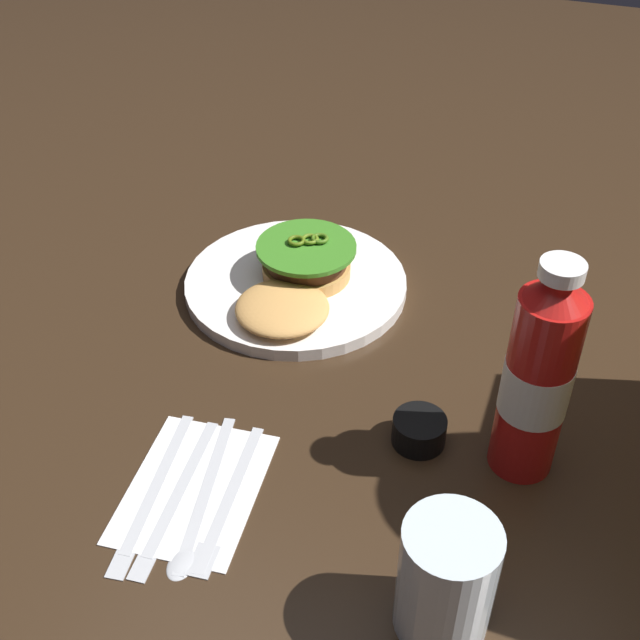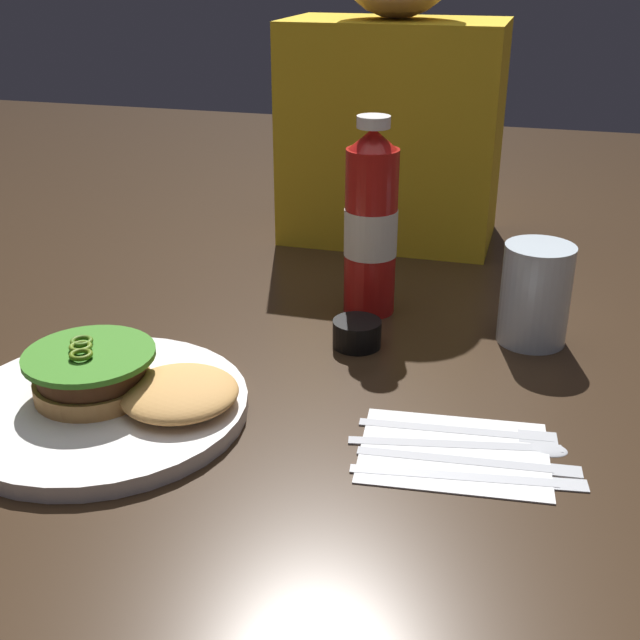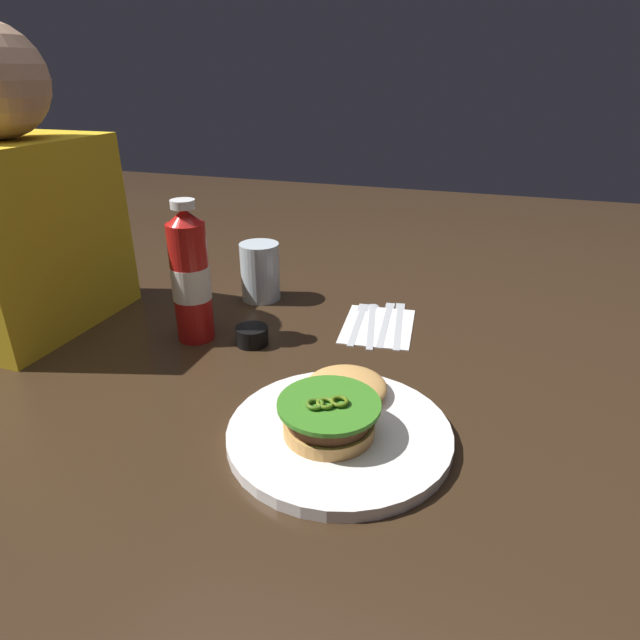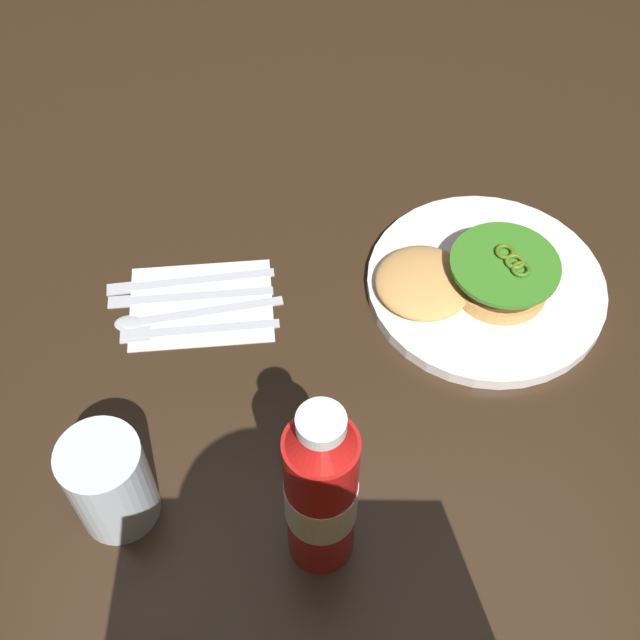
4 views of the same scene
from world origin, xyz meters
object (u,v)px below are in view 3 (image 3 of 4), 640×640
Objects in this scene: fork_utensil at (359,318)px; spoon_utensil at (372,317)px; water_glass at (260,272)px; condiment_cup at (252,336)px; butter_knife at (386,319)px; ketchup_bottle at (191,277)px; steak_knife at (399,320)px; burger_sandwich at (336,405)px; dinner_plate at (339,433)px; napkin at (378,326)px; diner_person at (19,207)px.

spoon_utensil is at bearing -57.19° from fork_utensil.
condiment_cup is at bearing -160.31° from water_glass.
butter_knife is at bearing -93.45° from spoon_utensil.
ketchup_bottle is 1.23× the size of butter_knife.
water_glass is at bearing 84.84° from steak_knife.
spoon_utensil and fork_utensil have the same top height.
fork_utensil is at bearing 101.32° from steak_knife.
butter_knife is (0.35, 0.01, -0.03)m from burger_sandwich.
dinner_plate reaches higher than napkin.
butter_knife is at bearing -76.53° from fork_utensil.
burger_sandwich is at bearing -179.11° from butter_knife.
butter_knife is at bearing -60.44° from ketchup_bottle.
fork_utensil is 0.37× the size of diner_person.
water_glass is 0.28m from butter_knife.
ketchup_bottle is 0.32m from fork_utensil.
burger_sandwich is at bearing 177.02° from steak_knife.
diner_person is at bearing 109.95° from spoon_utensil.
fork_utensil is (-0.01, 0.07, 0.00)m from steak_knife.
dinner_plate is 0.04m from burger_sandwich.
dinner_plate is 1.17× the size of ketchup_bottle.
ketchup_bottle reaches higher than burger_sandwich.
spoon_utensil is at bearing 5.51° from burger_sandwich.
ketchup_bottle is at bearing 95.07° from condiment_cup.
diner_person is (-0.20, 0.56, 0.22)m from fork_utensil.
fork_utensil is at bearing -45.00° from condiment_cup.
butter_knife is (-0.00, 0.02, 0.00)m from steak_knife.
dinner_plate reaches higher than spoon_utensil.
steak_knife is at bearing -71.50° from diner_person.
steak_knife is at bearing -78.68° from fork_utensil.
condiment_cup reaches higher than dinner_plate.
spoon_utensil is 1.06× the size of fork_utensil.
butter_knife is at bearing -71.06° from diner_person.
ketchup_bottle is at bearing 119.56° from butter_knife.
napkin is at bearing -63.63° from ketchup_bottle.
water_glass is (0.20, -0.03, -0.06)m from ketchup_bottle.
water_glass is 0.69× the size of napkin.
steak_knife and spoon_utensil have the same top height.
diner_person is (-0.18, 0.60, 0.22)m from napkin.
ketchup_bottle is at bearing 170.32° from water_glass.
condiment_cup is 0.46m from diner_person.
condiment_cup is 0.24m from spoon_utensil.
steak_knife is 0.02m from butter_knife.
condiment_cup reaches higher than spoon_utensil.
water_glass reaches higher than fork_utensil.
dinner_plate reaches higher than steak_knife.
diner_person is (-0.03, 0.30, 0.11)m from ketchup_bottle.
fork_utensil is at bearing 9.25° from burger_sandwich.
condiment_cup is at bearing 125.61° from napkin.
fork_utensil is (0.15, -0.15, -0.01)m from condiment_cup.
diner_person is at bearing 108.50° from steak_knife.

